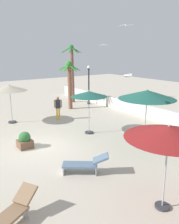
{
  "coord_description": "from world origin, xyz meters",
  "views": [
    {
      "loc": [
        10.76,
        -4.58,
        4.83
      ],
      "look_at": [
        0.0,
        3.03,
        1.4
      ],
      "focal_mm": 38.18,
      "sensor_mm": 36.0,
      "label": 1
    }
  ],
  "objects": [
    {
      "name": "boundary_wall",
      "position": [
        0.0,
        8.65,
        0.46
      ],
      "size": [
        25.2,
        0.3,
        0.92
      ],
      "primitive_type": "cube",
      "color": "silver",
      "rests_on": "ground_plane"
    },
    {
      "name": "seagull_2",
      "position": [
        -7.61,
        10.07,
        5.32
      ],
      "size": [
        0.88,
        0.53,
        0.15
      ],
      "color": "white"
    },
    {
      "name": "palm_tree_2",
      "position": [
        -8.54,
        7.07,
        3.28
      ],
      "size": [
        1.93,
        1.99,
        5.34
      ],
      "color": "brown",
      "rests_on": "ground_plane"
    },
    {
      "name": "lamp_post_0",
      "position": [
        -6.83,
        7.78,
        1.93
      ],
      "size": [
        0.3,
        0.3,
        3.51
      ],
      "color": "black",
      "rests_on": "ground_plane"
    },
    {
      "name": "patio_umbrella_1",
      "position": [
        2.96,
        4.42,
        2.7
      ],
      "size": [
        2.85,
        2.85,
        2.98
      ],
      "color": "#333338",
      "rests_on": "ground_plane"
    },
    {
      "name": "seagull_1",
      "position": [
        3.84,
        2.18,
        3.85
      ],
      "size": [
        0.88,
        1.2,
        0.14
      ],
      "color": "white"
    },
    {
      "name": "patio_umbrella_2",
      "position": [
        -0.3,
        3.2,
        2.35
      ],
      "size": [
        2.12,
        2.12,
        2.6
      ],
      "color": "#333338",
      "rests_on": "ground_plane"
    },
    {
      "name": "seagull_0",
      "position": [
        -2.32,
        7.83,
        6.54
      ],
      "size": [
        0.85,
        0.79,
        0.17
      ],
      "color": "white"
    },
    {
      "name": "patio_umbrella_0",
      "position": [
        6.75,
        1.08,
        2.51
      ],
      "size": [
        2.61,
        2.61,
        2.76
      ],
      "color": "#333338",
      "rests_on": "ground_plane"
    },
    {
      "name": "ground_plane",
      "position": [
        0.0,
        0.0,
        0.0
      ],
      "size": [
        56.0,
        56.0,
        0.0
      ],
      "primitive_type": "plane",
      "color": "beige"
    },
    {
      "name": "guest_0",
      "position": [
        -3.95,
        3.08,
        1.01
      ],
      "size": [
        0.37,
        0.51,
        1.66
      ],
      "color": "gold",
      "rests_on": "ground_plane"
    },
    {
      "name": "lounge_chair_1",
      "position": [
        3.54,
        0.33,
        0.4
      ],
      "size": [
        1.55,
        1.8,
        0.82
      ],
      "color": "#B7B7BC",
      "rests_on": "ground_plane"
    },
    {
      "name": "planter",
      "position": [
        -0.39,
        -0.73,
        0.38
      ],
      "size": [
        0.7,
        0.7,
        0.85
      ],
      "color": "brown",
      "rests_on": "ground_plane"
    },
    {
      "name": "lounge_chair_0",
      "position": [
        4.78,
        -3.06,
        0.4
      ],
      "size": [
        1.4,
        1.9,
        0.83
      ],
      "color": "#B7B7BC",
      "rests_on": "ground_plane"
    },
    {
      "name": "patio_umbrella_3",
      "position": [
        -5.1,
        0.13,
        2.37
      ],
      "size": [
        2.31,
        2.31,
        2.64
      ],
      "color": "#333338",
      "rests_on": "ground_plane"
    },
    {
      "name": "palm_tree_1",
      "position": [
        -6.33,
        5.47,
        2.51
      ],
      "size": [
        1.99,
        1.99,
        3.98
      ],
      "color": "brown",
      "rests_on": "ground_plane"
    }
  ]
}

